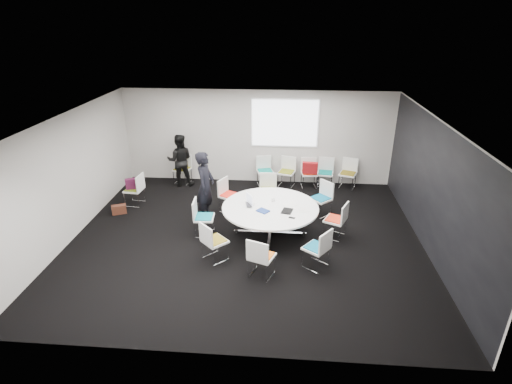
# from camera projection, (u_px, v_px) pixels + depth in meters

# --- Properties ---
(room_shell) EXTENTS (8.08, 7.08, 2.88)m
(room_shell) POSITION_uv_depth(u_px,v_px,m) (250.00, 183.00, 8.71)
(room_shell) COLOR black
(room_shell) RESTS_ON ground
(conference_table) EXTENTS (2.22, 2.22, 0.73)m
(conference_table) POSITION_uv_depth(u_px,v_px,m) (270.00, 214.00, 9.23)
(conference_table) COLOR silver
(conference_table) RESTS_ON ground
(projection_screen) EXTENTS (1.90, 0.03, 1.35)m
(projection_screen) POSITION_uv_depth(u_px,v_px,m) (285.00, 123.00, 11.63)
(projection_screen) COLOR white
(projection_screen) RESTS_ON room_shell
(chair_ring_a) EXTENTS (0.60, 0.61, 0.88)m
(chair_ring_a) POSITION_uv_depth(u_px,v_px,m) (335.00, 226.00, 9.23)
(chair_ring_a) COLOR silver
(chair_ring_a) RESTS_ON ground
(chair_ring_b) EXTENTS (0.64, 0.64, 0.88)m
(chair_ring_b) POSITION_uv_depth(u_px,v_px,m) (320.00, 205.00, 10.28)
(chair_ring_b) COLOR silver
(chair_ring_b) RESTS_ON ground
(chair_ring_c) EXTENTS (0.47, 0.46, 0.88)m
(chair_ring_c) POSITION_uv_depth(u_px,v_px,m) (268.00, 196.00, 10.75)
(chair_ring_c) COLOR silver
(chair_ring_c) RESTS_ON ground
(chair_ring_d) EXTENTS (0.60, 0.61, 0.88)m
(chair_ring_d) POSITION_uv_depth(u_px,v_px,m) (229.00, 201.00, 10.46)
(chair_ring_d) COLOR silver
(chair_ring_d) RESTS_ON ground
(chair_ring_e) EXTENTS (0.47, 0.48, 0.88)m
(chair_ring_e) POSITION_uv_depth(u_px,v_px,m) (204.00, 224.00, 9.34)
(chair_ring_e) COLOR silver
(chair_ring_e) RESTS_ON ground
(chair_ring_f) EXTENTS (0.64, 0.64, 0.88)m
(chair_ring_f) POSITION_uv_depth(u_px,v_px,m) (215.00, 248.00, 8.38)
(chair_ring_f) COLOR silver
(chair_ring_f) RESTS_ON ground
(chair_ring_g) EXTENTS (0.59, 0.58, 0.88)m
(chair_ring_g) POSITION_uv_depth(u_px,v_px,m) (261.00, 264.00, 7.85)
(chair_ring_g) COLOR silver
(chair_ring_g) RESTS_ON ground
(chair_ring_h) EXTENTS (0.64, 0.64, 0.88)m
(chair_ring_h) POSITION_uv_depth(u_px,v_px,m) (316.00, 255.00, 8.13)
(chair_ring_h) COLOR silver
(chair_ring_h) RESTS_ON ground
(chair_back_a) EXTENTS (0.56, 0.55, 0.88)m
(chair_back_a) POSITION_uv_depth(u_px,v_px,m) (265.00, 177.00, 12.04)
(chair_back_a) COLOR silver
(chair_back_a) RESTS_ON ground
(chair_back_b) EXTENTS (0.57, 0.56, 0.88)m
(chair_back_b) POSITION_uv_depth(u_px,v_px,m) (286.00, 177.00, 11.99)
(chair_back_b) COLOR silver
(chair_back_b) RESTS_ON ground
(chair_back_c) EXTENTS (0.51, 0.50, 0.88)m
(chair_back_c) POSITION_uv_depth(u_px,v_px,m) (309.00, 178.00, 11.91)
(chair_back_c) COLOR silver
(chair_back_c) RESTS_ON ground
(chair_back_d) EXTENTS (0.52, 0.51, 0.88)m
(chair_back_d) POSITION_uv_depth(u_px,v_px,m) (325.00, 178.00, 11.91)
(chair_back_d) COLOR silver
(chair_back_d) RESTS_ON ground
(chair_back_e) EXTENTS (0.59, 0.58, 0.88)m
(chair_back_e) POSITION_uv_depth(u_px,v_px,m) (347.00, 179.00, 11.87)
(chair_back_e) COLOR silver
(chair_back_e) RESTS_ON ground
(chair_spare_left) EXTENTS (0.49, 0.50, 0.88)m
(chair_spare_left) POSITION_uv_depth(u_px,v_px,m) (135.00, 195.00, 10.81)
(chair_spare_left) COLOR silver
(chair_spare_left) RESTS_ON ground
(chair_person_back) EXTENTS (0.56, 0.55, 0.88)m
(chair_person_back) POSITION_uv_depth(u_px,v_px,m) (183.00, 174.00, 12.22)
(chair_person_back) COLOR silver
(chair_person_back) RESTS_ON ground
(person_main) EXTENTS (0.50, 0.70, 1.78)m
(person_main) POSITION_uv_depth(u_px,v_px,m) (205.00, 186.00, 9.82)
(person_main) COLOR black
(person_main) RESTS_ON ground
(person_back) EXTENTS (0.85, 0.71, 1.58)m
(person_back) POSITION_uv_depth(u_px,v_px,m) (180.00, 160.00, 11.86)
(person_back) COLOR black
(person_back) RESTS_ON ground
(laptop) EXTENTS (0.26, 0.34, 0.02)m
(laptop) POSITION_uv_depth(u_px,v_px,m) (251.00, 205.00, 9.21)
(laptop) COLOR #333338
(laptop) RESTS_ON conference_table
(laptop_lid) EXTENTS (0.17, 0.27, 0.22)m
(laptop_lid) POSITION_uv_depth(u_px,v_px,m) (249.00, 199.00, 9.22)
(laptop_lid) COLOR silver
(laptop_lid) RESTS_ON conference_table
(notebook_black) EXTENTS (0.28, 0.34, 0.02)m
(notebook_black) POSITION_uv_depth(u_px,v_px,m) (287.00, 211.00, 8.92)
(notebook_black) COLOR black
(notebook_black) RESTS_ON conference_table
(tablet_folio) EXTENTS (0.33, 0.32, 0.03)m
(tablet_folio) POSITION_uv_depth(u_px,v_px,m) (263.00, 211.00, 8.92)
(tablet_folio) COLOR navy
(tablet_folio) RESTS_ON conference_table
(papers_right) EXTENTS (0.35, 0.30, 0.00)m
(papers_right) POSITION_uv_depth(u_px,v_px,m) (290.00, 204.00, 9.25)
(papers_right) COLOR white
(papers_right) RESTS_ON conference_table
(papers_front) EXTENTS (0.35, 0.29, 0.00)m
(papers_front) POSITION_uv_depth(u_px,v_px,m) (302.00, 210.00, 8.98)
(papers_front) COLOR silver
(papers_front) RESTS_ON conference_table
(cup) EXTENTS (0.08, 0.08, 0.09)m
(cup) POSITION_uv_depth(u_px,v_px,m) (273.00, 200.00, 9.38)
(cup) COLOR white
(cup) RESTS_ON conference_table
(phone) EXTENTS (0.15, 0.11, 0.01)m
(phone) POSITION_uv_depth(u_px,v_px,m) (292.00, 218.00, 8.64)
(phone) COLOR black
(phone) RESTS_ON conference_table
(maroon_bag) EXTENTS (0.42, 0.29, 0.28)m
(maroon_bag) POSITION_uv_depth(u_px,v_px,m) (133.00, 184.00, 10.67)
(maroon_bag) COLOR #481330
(maroon_bag) RESTS_ON chair_spare_left
(brown_bag) EXTENTS (0.39, 0.29, 0.24)m
(brown_bag) POSITION_uv_depth(u_px,v_px,m) (119.00, 209.00, 10.37)
(brown_bag) COLOR #462116
(brown_bag) RESTS_ON ground
(red_jacket) EXTENTS (0.45, 0.20, 0.36)m
(red_jacket) POSITION_uv_depth(u_px,v_px,m) (310.00, 168.00, 11.53)
(red_jacket) COLOR maroon
(red_jacket) RESTS_ON chair_back_c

